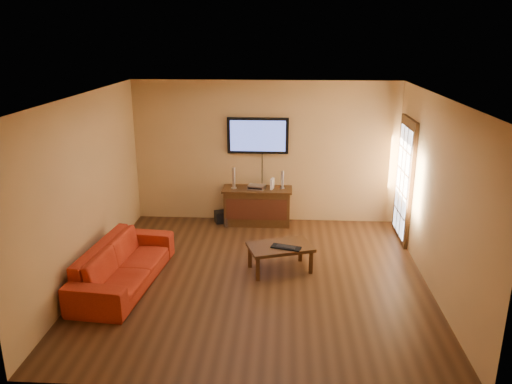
# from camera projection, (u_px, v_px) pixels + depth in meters

# --- Properties ---
(ground_plane) EXTENTS (5.00, 5.00, 0.00)m
(ground_plane) POSITION_uv_depth(u_px,v_px,m) (257.00, 278.00, 7.50)
(ground_plane) COLOR #361F0F
(ground_plane) RESTS_ON ground
(room_walls) EXTENTS (5.00, 5.00, 5.00)m
(room_walls) POSITION_uv_depth(u_px,v_px,m) (260.00, 159.00, 7.58)
(room_walls) COLOR tan
(room_walls) RESTS_ON ground
(french_door) EXTENTS (0.07, 1.02, 2.22)m
(french_door) POSITION_uv_depth(u_px,v_px,m) (404.00, 182.00, 8.65)
(french_door) COLOR #361E0C
(french_door) RESTS_ON ground
(media_console) EXTENTS (1.31, 0.50, 0.71)m
(media_console) POSITION_uv_depth(u_px,v_px,m) (257.00, 206.00, 9.53)
(media_console) COLOR #361E0C
(media_console) RESTS_ON ground
(television) EXTENTS (1.15, 0.08, 0.68)m
(television) POSITION_uv_depth(u_px,v_px,m) (258.00, 136.00, 9.33)
(television) COLOR black
(television) RESTS_ON ground
(coffee_table) EXTENTS (1.09, 0.86, 0.41)m
(coffee_table) POSITION_uv_depth(u_px,v_px,m) (280.00, 249.00, 7.64)
(coffee_table) COLOR #361E0C
(coffee_table) RESTS_ON ground
(sofa) EXTENTS (0.82, 2.18, 0.83)m
(sofa) POSITION_uv_depth(u_px,v_px,m) (123.00, 258.00, 7.21)
(sofa) COLOR #A52812
(sofa) RESTS_ON ground
(speaker_left) EXTENTS (0.11, 0.11, 0.40)m
(speaker_left) POSITION_uv_depth(u_px,v_px,m) (234.00, 179.00, 9.39)
(speaker_left) COLOR silver
(speaker_left) RESTS_ON media_console
(speaker_right) EXTENTS (0.09, 0.09, 0.34)m
(speaker_right) POSITION_uv_depth(u_px,v_px,m) (282.00, 180.00, 9.38)
(speaker_right) COLOR silver
(speaker_right) RESTS_ON media_console
(av_receiver) EXTENTS (0.35, 0.28, 0.07)m
(av_receiver) POSITION_uv_depth(u_px,v_px,m) (257.00, 187.00, 9.40)
(av_receiver) COLOR silver
(av_receiver) RESTS_ON media_console
(game_console) EXTENTS (0.08, 0.16, 0.21)m
(game_console) POSITION_uv_depth(u_px,v_px,m) (272.00, 184.00, 9.36)
(game_console) COLOR white
(game_console) RESTS_ON media_console
(subwoofer) EXTENTS (0.29, 0.29, 0.22)m
(subwoofer) POSITION_uv_depth(u_px,v_px,m) (221.00, 217.00, 9.68)
(subwoofer) COLOR black
(subwoofer) RESTS_ON ground
(bottle) EXTENTS (0.06, 0.06, 0.18)m
(bottle) POSITION_uv_depth(u_px,v_px,m) (226.00, 223.00, 9.44)
(bottle) COLOR white
(bottle) RESTS_ON ground
(keyboard) EXTENTS (0.48, 0.29, 0.03)m
(keyboard) POSITION_uv_depth(u_px,v_px,m) (286.00, 247.00, 7.53)
(keyboard) COLOR black
(keyboard) RESTS_ON coffee_table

